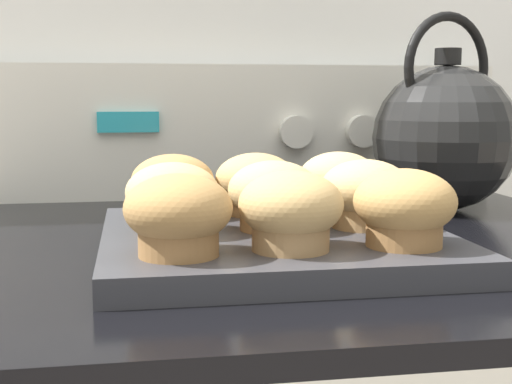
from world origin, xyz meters
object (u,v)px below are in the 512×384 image
object	(u,v)px
muffin_pan	(273,242)
muffin_r1_c2	(365,194)
muffin_r0_c2	(405,208)
muffin_r2_c0	(173,185)
tea_kettle	(446,135)
muffin_r1_c0	(173,198)
muffin_r0_c1	(291,211)
muffin_r1_c1	(274,195)
muffin_r0_c0	(178,215)
muffin_r2_c1	(256,184)
muffin_r2_c2	(339,182)

from	to	relation	value
muffin_pan	muffin_r1_c2	xyz separation A→B (m)	(0.09, -0.00, 0.04)
muffin_r0_c2	muffin_r2_c0	world-z (taller)	same
muffin_pan	tea_kettle	distance (m)	0.35
muffin_pan	tea_kettle	size ratio (longest dim) A/B	1.24
muffin_r2_c0	tea_kettle	size ratio (longest dim) A/B	0.34
muffin_r0_c2	tea_kettle	world-z (taller)	tea_kettle
muffin_pan	muffin_r0_c2	xyz separation A→B (m)	(0.09, -0.09, 0.04)
muffin_r1_c0	muffin_r0_c1	bearing A→B (deg)	-44.60
muffin_r1_c2	muffin_r0_c2	bearing A→B (deg)	-86.95
muffin_r1_c1	muffin_pan	bearing A→B (deg)	-125.02
muffin_r0_c1	muffin_r1_c0	world-z (taller)	same
tea_kettle	muffin_pan	bearing A→B (deg)	-140.80
muffin_r0_c1	muffin_r1_c2	distance (m)	0.12
muffin_r1_c0	muffin_r1_c1	distance (m)	0.09
muffin_pan	muffin_r0_c1	distance (m)	0.10
muffin_r0_c0	muffin_r1_c1	size ratio (longest dim) A/B	1.00
muffin_r0_c1	muffin_r2_c0	world-z (taller)	same
muffin_r2_c1	muffin_r2_c2	bearing A→B (deg)	-0.43
muffin_r0_c1	muffin_r1_c1	bearing A→B (deg)	87.68
muffin_r1_c1	muffin_r1_c2	world-z (taller)	same
muffin_r2_c0	muffin_r0_c1	bearing A→B (deg)	-64.69
muffin_r1_c2	muffin_r0_c1	bearing A→B (deg)	-136.55
muffin_r1_c0	muffin_r1_c2	bearing A→B (deg)	-0.59
muffin_r0_c0	muffin_r1_c2	xyz separation A→B (m)	(0.18, 0.09, 0.00)
muffin_pan	muffin_r2_c0	distance (m)	0.13
muffin_r0_c1	muffin_r0_c0	bearing A→B (deg)	-176.86
tea_kettle	muffin_r1_c2	bearing A→B (deg)	-129.22
muffin_pan	muffin_r1_c0	distance (m)	0.10
muffin_r0_c0	muffin_r0_c1	world-z (taller)	same
muffin_r1_c1	tea_kettle	bearing A→B (deg)	39.15
muffin_r1_c2	tea_kettle	distance (m)	0.28
muffin_pan	muffin_r2_c2	bearing A→B (deg)	45.29
muffin_r0_c2	muffin_r2_c0	size ratio (longest dim) A/B	1.00
muffin_r0_c2	muffin_r1_c0	size ratio (longest dim) A/B	1.00
muffin_r2_c0	muffin_r2_c1	xyz separation A→B (m)	(0.08, 0.00, 0.00)
muffin_r2_c2	muffin_r2_c1	bearing A→B (deg)	179.57
muffin_r1_c1	tea_kettle	size ratio (longest dim) A/B	0.34
muffin_pan	muffin_r1_c0	bearing A→B (deg)	-179.88
muffin_r1_c1	muffin_r0_c2	bearing A→B (deg)	-44.36
muffin_r0_c0	muffin_r0_c2	distance (m)	0.18
muffin_r2_c2	muffin_r0_c0	bearing A→B (deg)	-134.83
muffin_pan	muffin_r1_c0	xyz separation A→B (m)	(-0.09, -0.00, 0.04)
muffin_pan	muffin_r0_c2	world-z (taller)	muffin_r0_c2
muffin_r2_c0	muffin_r1_c2	bearing A→B (deg)	-27.66
muffin_r0_c0	muffin_r0_c1	xyz separation A→B (m)	(0.09, 0.00, 0.00)
muffin_r0_c0	muffin_r1_c0	bearing A→B (deg)	89.53
muffin_r1_c1	muffin_r2_c0	xyz separation A→B (m)	(-0.09, 0.09, 0.00)
tea_kettle	muffin_r2_c1	bearing A→B (deg)	-154.53
muffin_pan	muffin_r2_c1	xyz separation A→B (m)	(-0.00, 0.09, 0.04)
muffin_r2_c0	muffin_r2_c1	bearing A→B (deg)	0.63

